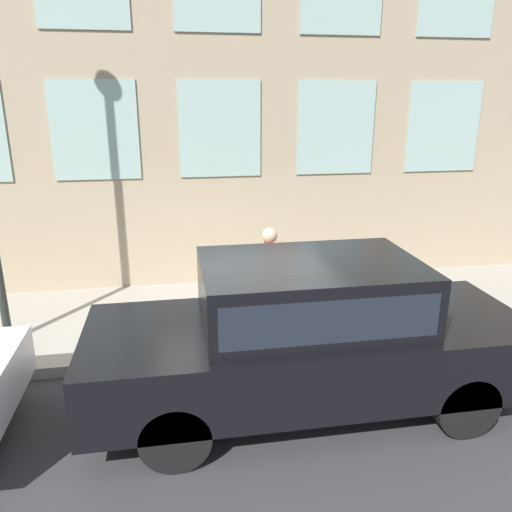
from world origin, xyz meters
TOP-DOWN VIEW (x-y plane):
  - ground_plane at (0.00, 0.00)m, footprint 80.00×80.00m
  - sidewalk at (1.46, 0.00)m, footprint 2.92×60.00m
  - fire_hydrant at (0.58, -0.04)m, footprint 0.30×0.42m
  - person at (1.05, -0.55)m, footprint 0.37×0.24m
  - parked_car_black_near at (-1.16, -0.58)m, footprint 1.85×5.08m

SIDE VIEW (x-z plane):
  - ground_plane at x=0.00m, z-range 0.00..0.00m
  - sidewalk at x=1.46m, z-range 0.00..0.16m
  - fire_hydrant at x=0.58m, z-range 0.17..0.96m
  - parked_car_black_near at x=-1.16m, z-range 0.08..1.93m
  - person at x=1.05m, z-range 0.32..1.83m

